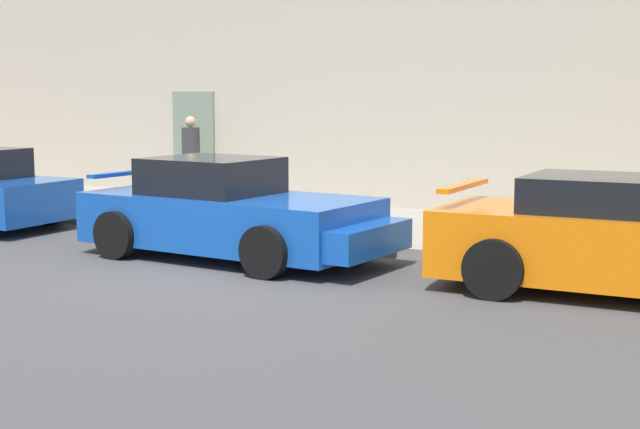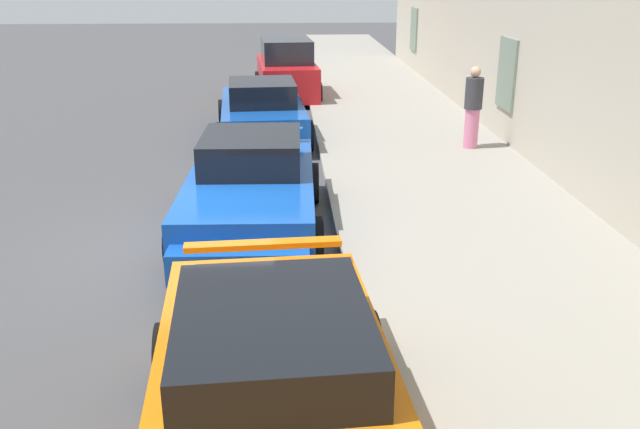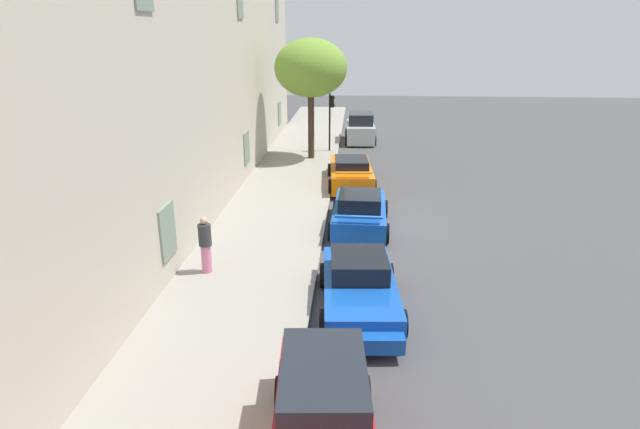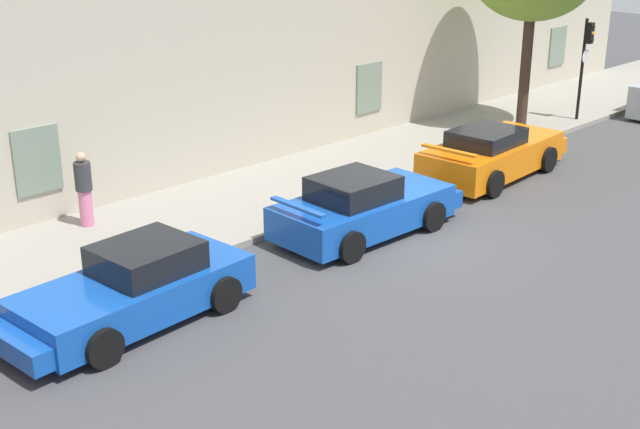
% 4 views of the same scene
% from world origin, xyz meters
% --- Properties ---
extents(ground_plane, '(80.00, 80.00, 0.00)m').
position_xyz_m(ground_plane, '(0.00, 0.00, 0.00)').
color(ground_plane, '#444447').
extents(sidewalk, '(60.00, 4.10, 0.14)m').
position_xyz_m(sidewalk, '(0.00, 4.20, 0.07)').
color(sidewalk, gray).
rests_on(sidewalk, ground).
extents(sportscar_yellow_flank, '(4.61, 2.16, 1.41)m').
position_xyz_m(sportscar_yellow_flank, '(-0.44, 0.90, 0.62)').
color(sportscar_yellow_flank, '#144CB2').
rests_on(sportscar_yellow_flank, ground).
extents(pedestrian_admiring, '(0.46, 0.46, 1.71)m').
position_xyz_m(pedestrian_admiring, '(-4.84, 5.37, 1.01)').
color(pedestrian_admiring, pink).
rests_on(pedestrian_admiring, sidewalk).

